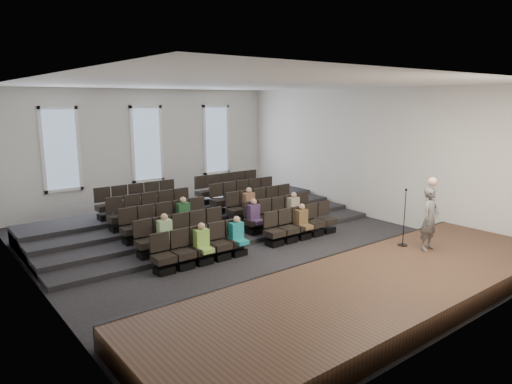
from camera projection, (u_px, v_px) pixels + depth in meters
ground at (245, 245)px, 14.49m from camera, size 14.00×14.00×0.00m
ceiling at (244, 84)px, 13.50m from camera, size 12.00×14.00×0.02m
wall_back at (146, 149)px, 19.42m from camera, size 12.00×0.04×5.00m
wall_front at (466, 210)px, 8.57m from camera, size 12.00×0.04×5.00m
wall_left at (32, 191)px, 10.37m from camera, size 0.04×14.00×5.00m
wall_right at (369, 154)px, 17.63m from camera, size 0.04×14.00×5.00m
stage at (377, 289)px, 10.50m from camera, size 11.80×3.60×0.50m
stage_lip at (321, 268)px, 11.87m from camera, size 11.80×0.06×0.52m
risers at (194, 219)px, 16.90m from camera, size 11.80×4.80×0.60m
seating_rows at (218, 215)px, 15.55m from camera, size 6.80×4.70×1.67m
windows at (147, 144)px, 19.33m from camera, size 8.44×0.10×3.24m
audience at (239, 219)px, 14.58m from camera, size 5.45×2.64×1.10m
speaker at (430, 219)px, 12.37m from camera, size 0.66×0.46×1.74m
mic_stand at (404, 229)px, 12.80m from camera, size 0.27×0.27×1.64m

